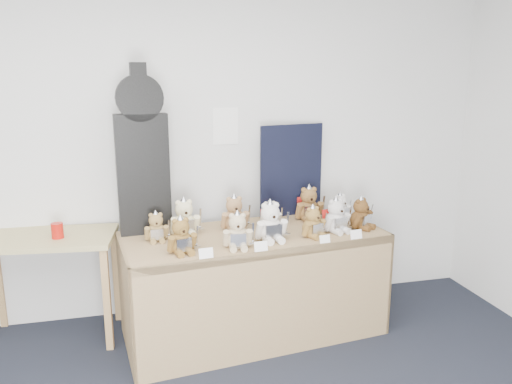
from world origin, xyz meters
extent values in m
plane|color=silver|center=(0.00, 2.50, 1.35)|extent=(6.00, 0.00, 6.00)
cube|color=white|center=(0.75, 2.49, 1.56)|extent=(0.21, 0.00, 0.30)
cube|color=#95704C|center=(0.85, 1.93, 0.78)|extent=(2.02, 1.03, 0.06)
cube|color=#95704C|center=(0.90, 1.54, 0.40)|extent=(1.93, 0.24, 0.81)
cube|color=#95704C|center=(-0.10, 1.82, 0.40)|extent=(0.11, 0.81, 0.81)
cube|color=#95704C|center=(1.81, 2.04, 0.40)|extent=(0.11, 0.81, 0.81)
cube|color=#988752|center=(-0.65, 2.22, 0.79)|extent=(1.03, 0.65, 0.04)
cube|color=#946540|center=(-1.07, 2.50, 0.39)|extent=(0.06, 0.06, 0.77)
cube|color=#946540|center=(-0.23, 1.94, 0.39)|extent=(0.06, 0.06, 0.77)
cube|color=#946540|center=(-0.18, 2.40, 0.39)|extent=(0.06, 0.06, 0.77)
cube|color=black|center=(0.07, 2.14, 1.25)|extent=(0.39, 0.14, 0.89)
cylinder|color=black|center=(0.07, 2.14, 1.81)|extent=(0.34, 0.14, 0.33)
cube|color=black|center=(0.07, 2.14, 1.94)|extent=(0.12, 0.11, 0.22)
cube|color=black|center=(1.28, 2.35, 1.19)|extent=(0.57, 0.14, 0.77)
cylinder|color=#B5140C|center=(-0.56, 2.15, 0.87)|extent=(0.08, 0.08, 0.11)
ellipsoid|color=brown|center=(0.29, 1.65, 0.88)|extent=(0.19, 0.17, 0.16)
sphere|color=brown|center=(0.29, 1.65, 0.98)|extent=(0.12, 0.12, 0.12)
cylinder|color=brown|center=(0.30, 1.60, 0.98)|extent=(0.05, 0.04, 0.05)
sphere|color=black|center=(0.30, 1.58, 0.98)|extent=(0.02, 0.02, 0.02)
sphere|color=brown|center=(0.25, 1.64, 1.03)|extent=(0.04, 0.04, 0.04)
sphere|color=brown|center=(0.32, 1.65, 1.03)|extent=(0.04, 0.04, 0.04)
cylinder|color=brown|center=(0.22, 1.61, 0.88)|extent=(0.06, 0.10, 0.12)
cylinder|color=brown|center=(0.36, 1.64, 0.88)|extent=(0.06, 0.10, 0.12)
cylinder|color=brown|center=(0.26, 1.58, 0.83)|extent=(0.07, 0.11, 0.05)
cylinder|color=brown|center=(0.33, 1.60, 0.83)|extent=(0.07, 0.11, 0.05)
cube|color=white|center=(0.30, 1.58, 0.88)|extent=(0.11, 0.04, 0.09)
cone|color=white|center=(0.29, 1.65, 1.03)|extent=(0.10, 0.10, 0.08)
cube|color=white|center=(0.39, 1.64, 0.91)|extent=(0.02, 0.04, 0.17)
cube|color=white|center=(0.39, 1.64, 0.84)|extent=(0.05, 0.02, 0.01)
ellipsoid|color=tan|center=(0.67, 1.65, 0.88)|extent=(0.18, 0.16, 0.16)
sphere|color=tan|center=(0.67, 1.65, 0.99)|extent=(0.12, 0.12, 0.12)
cylinder|color=tan|center=(0.67, 1.60, 0.98)|extent=(0.05, 0.03, 0.05)
sphere|color=black|center=(0.66, 1.59, 0.98)|extent=(0.02, 0.02, 0.02)
sphere|color=tan|center=(0.63, 1.66, 1.03)|extent=(0.04, 0.04, 0.04)
sphere|color=tan|center=(0.71, 1.65, 1.03)|extent=(0.04, 0.04, 0.04)
cylinder|color=tan|center=(0.59, 1.64, 0.89)|extent=(0.06, 0.10, 0.12)
cylinder|color=tan|center=(0.75, 1.62, 0.89)|extent=(0.06, 0.10, 0.12)
cylinder|color=tan|center=(0.63, 1.60, 0.83)|extent=(0.06, 0.11, 0.05)
cylinder|color=tan|center=(0.70, 1.59, 0.83)|extent=(0.06, 0.11, 0.05)
cube|color=white|center=(0.66, 1.59, 0.88)|extent=(0.11, 0.03, 0.09)
cone|color=white|center=(0.67, 1.65, 1.04)|extent=(0.10, 0.10, 0.08)
cube|color=white|center=(0.77, 1.61, 0.91)|extent=(0.02, 0.04, 0.17)
cube|color=white|center=(0.77, 1.61, 0.85)|extent=(0.05, 0.01, 0.01)
ellipsoid|color=silver|center=(0.93, 1.75, 0.89)|extent=(0.20, 0.18, 0.19)
sphere|color=silver|center=(0.93, 1.75, 1.01)|extent=(0.14, 0.14, 0.14)
cylinder|color=silver|center=(0.94, 1.69, 1.00)|extent=(0.06, 0.04, 0.06)
sphere|color=black|center=(0.94, 1.67, 1.00)|extent=(0.02, 0.02, 0.02)
sphere|color=silver|center=(0.89, 1.75, 1.07)|extent=(0.04, 0.04, 0.04)
sphere|color=silver|center=(0.97, 1.76, 1.07)|extent=(0.04, 0.04, 0.04)
cylinder|color=silver|center=(0.84, 1.72, 0.90)|extent=(0.06, 0.11, 0.14)
cylinder|color=silver|center=(1.02, 1.74, 0.90)|extent=(0.06, 0.11, 0.14)
cylinder|color=silver|center=(0.90, 1.68, 0.83)|extent=(0.07, 0.13, 0.06)
cylinder|color=silver|center=(0.98, 1.69, 0.83)|extent=(0.07, 0.13, 0.06)
cube|color=white|center=(0.94, 1.68, 0.89)|extent=(0.12, 0.03, 0.10)
cone|color=white|center=(0.93, 1.75, 1.07)|extent=(0.12, 0.12, 0.09)
cube|color=white|center=(1.05, 1.73, 0.93)|extent=(0.02, 0.05, 0.20)
cube|color=white|center=(1.05, 1.73, 0.85)|extent=(0.06, 0.01, 0.01)
ellipsoid|color=olive|center=(1.25, 1.76, 0.87)|extent=(0.19, 0.17, 0.15)
sphere|color=olive|center=(1.25, 1.76, 0.97)|extent=(0.11, 0.11, 0.11)
cylinder|color=olive|center=(1.27, 1.71, 0.97)|extent=(0.05, 0.04, 0.05)
sphere|color=black|center=(1.28, 1.70, 0.97)|extent=(0.02, 0.02, 0.02)
sphere|color=olive|center=(1.22, 1.74, 1.02)|extent=(0.04, 0.04, 0.04)
sphere|color=olive|center=(1.29, 1.77, 1.02)|extent=(0.04, 0.04, 0.04)
cylinder|color=olive|center=(1.19, 1.71, 0.88)|extent=(0.07, 0.09, 0.11)
cylinder|color=olive|center=(1.33, 1.77, 0.88)|extent=(0.07, 0.09, 0.11)
cylinder|color=olive|center=(1.24, 1.70, 0.83)|extent=(0.08, 0.11, 0.05)
cylinder|color=olive|center=(1.30, 1.72, 0.83)|extent=(0.08, 0.11, 0.05)
cube|color=white|center=(1.28, 1.70, 0.88)|extent=(0.10, 0.05, 0.08)
cone|color=white|center=(1.25, 1.76, 1.02)|extent=(0.09, 0.09, 0.07)
cube|color=white|center=(1.35, 1.76, 0.90)|extent=(0.02, 0.04, 0.16)
cube|color=white|center=(1.35, 1.76, 0.84)|extent=(0.04, 0.02, 0.01)
ellipsoid|color=silver|center=(1.46, 1.83, 0.88)|extent=(0.20, 0.19, 0.17)
sphere|color=silver|center=(1.46, 1.83, 0.99)|extent=(0.12, 0.12, 0.12)
cylinder|color=silver|center=(1.48, 1.78, 0.98)|extent=(0.06, 0.04, 0.05)
sphere|color=black|center=(1.48, 1.76, 0.98)|extent=(0.02, 0.02, 0.02)
sphere|color=silver|center=(1.43, 1.82, 1.04)|extent=(0.04, 0.04, 0.04)
sphere|color=silver|center=(1.50, 1.84, 1.04)|extent=(0.04, 0.04, 0.04)
cylinder|color=silver|center=(1.39, 1.79, 0.89)|extent=(0.07, 0.10, 0.13)
cylinder|color=silver|center=(1.55, 1.83, 0.89)|extent=(0.07, 0.10, 0.13)
cylinder|color=silver|center=(1.44, 1.76, 0.83)|extent=(0.08, 0.12, 0.05)
cylinder|color=silver|center=(1.52, 1.78, 0.83)|extent=(0.08, 0.12, 0.05)
cube|color=white|center=(1.48, 1.77, 0.88)|extent=(0.11, 0.05, 0.09)
cone|color=white|center=(1.46, 1.83, 1.05)|extent=(0.11, 0.11, 0.08)
cube|color=white|center=(1.58, 1.83, 0.91)|extent=(0.02, 0.04, 0.18)
cube|color=white|center=(1.58, 1.83, 0.85)|extent=(0.05, 0.02, 0.01)
cube|color=#B01814|center=(1.45, 1.89, 0.89)|extent=(0.14, 0.07, 0.15)
ellipsoid|color=brown|center=(1.68, 1.86, 0.88)|extent=(0.21, 0.20, 0.16)
sphere|color=brown|center=(1.68, 1.86, 0.98)|extent=(0.12, 0.12, 0.12)
cylinder|color=brown|center=(1.71, 1.82, 0.97)|extent=(0.06, 0.05, 0.05)
sphere|color=black|center=(1.72, 1.80, 0.97)|extent=(0.02, 0.02, 0.02)
sphere|color=brown|center=(1.65, 1.84, 1.03)|extent=(0.04, 0.04, 0.04)
sphere|color=brown|center=(1.72, 1.88, 1.03)|extent=(0.04, 0.04, 0.04)
cylinder|color=brown|center=(1.63, 1.80, 0.88)|extent=(0.08, 0.10, 0.12)
cylinder|color=brown|center=(1.76, 1.88, 0.88)|extent=(0.08, 0.10, 0.12)
cylinder|color=brown|center=(1.68, 1.79, 0.83)|extent=(0.10, 0.11, 0.05)
cylinder|color=brown|center=(1.74, 1.83, 0.83)|extent=(0.10, 0.11, 0.05)
cube|color=white|center=(1.72, 1.81, 0.88)|extent=(0.10, 0.07, 0.09)
cone|color=white|center=(1.68, 1.86, 1.03)|extent=(0.10, 0.10, 0.08)
cube|color=white|center=(1.78, 1.89, 0.91)|extent=(0.03, 0.04, 0.17)
cube|color=white|center=(1.78, 1.89, 0.84)|extent=(0.04, 0.03, 0.01)
ellipsoid|color=beige|center=(0.35, 2.03, 0.88)|extent=(0.19, 0.17, 0.18)
sphere|color=beige|center=(0.35, 2.03, 1.00)|extent=(0.13, 0.13, 0.13)
cylinder|color=beige|center=(0.35, 1.97, 0.99)|extent=(0.06, 0.04, 0.05)
sphere|color=black|center=(0.36, 1.96, 0.99)|extent=(0.02, 0.02, 0.02)
sphere|color=beige|center=(0.31, 2.02, 1.05)|extent=(0.04, 0.04, 0.04)
sphere|color=beige|center=(0.39, 2.04, 1.05)|extent=(0.04, 0.04, 0.04)
cylinder|color=beige|center=(0.27, 2.00, 0.89)|extent=(0.06, 0.10, 0.13)
cylinder|color=beige|center=(0.43, 2.02, 0.89)|extent=(0.06, 0.10, 0.13)
cylinder|color=beige|center=(0.32, 1.96, 0.83)|extent=(0.07, 0.12, 0.05)
cylinder|color=beige|center=(0.40, 1.97, 0.83)|extent=(0.07, 0.12, 0.05)
cube|color=white|center=(0.36, 1.96, 0.89)|extent=(0.12, 0.03, 0.10)
cone|color=white|center=(0.35, 2.03, 1.06)|extent=(0.11, 0.11, 0.08)
cube|color=white|center=(0.46, 2.01, 0.92)|extent=(0.02, 0.05, 0.19)
cube|color=white|center=(0.46, 2.01, 0.85)|extent=(0.05, 0.01, 0.01)
ellipsoid|color=#A77D53|center=(0.73, 2.07, 0.88)|extent=(0.18, 0.15, 0.17)
sphere|color=#A77D53|center=(0.73, 2.07, 1.00)|extent=(0.13, 0.13, 0.13)
cylinder|color=#A77D53|center=(0.74, 2.02, 0.99)|extent=(0.05, 0.03, 0.05)
sphere|color=black|center=(0.74, 2.00, 0.99)|extent=(0.02, 0.02, 0.02)
sphere|color=#A77D53|center=(0.69, 2.07, 1.05)|extent=(0.04, 0.04, 0.04)
sphere|color=#A77D53|center=(0.77, 2.07, 1.05)|extent=(0.04, 0.04, 0.04)
cylinder|color=#A77D53|center=(0.65, 2.05, 0.89)|extent=(0.05, 0.10, 0.13)
cylinder|color=#A77D53|center=(0.82, 2.05, 0.89)|extent=(0.05, 0.10, 0.13)
cylinder|color=#A77D53|center=(0.70, 2.01, 0.83)|extent=(0.06, 0.11, 0.05)
cylinder|color=#A77D53|center=(0.77, 2.01, 0.83)|extent=(0.06, 0.11, 0.05)
cube|color=white|center=(0.74, 2.00, 0.89)|extent=(0.11, 0.02, 0.10)
cone|color=white|center=(0.73, 2.07, 1.05)|extent=(0.11, 0.11, 0.08)
cube|color=white|center=(0.84, 2.04, 0.92)|extent=(0.02, 0.04, 0.18)
cube|color=white|center=(0.84, 2.04, 0.85)|extent=(0.05, 0.01, 0.01)
ellipsoid|color=silver|center=(1.01, 2.06, 0.87)|extent=(0.15, 0.13, 0.14)
sphere|color=silver|center=(1.01, 2.06, 0.96)|extent=(0.10, 0.10, 0.10)
cylinder|color=silver|center=(1.02, 2.02, 0.95)|extent=(0.04, 0.03, 0.04)
sphere|color=black|center=(1.02, 2.00, 0.95)|extent=(0.02, 0.02, 0.02)
sphere|color=silver|center=(0.98, 2.06, 1.00)|extent=(0.03, 0.03, 0.03)
sphere|color=silver|center=(1.05, 2.06, 1.00)|extent=(0.03, 0.03, 0.03)
cylinder|color=silver|center=(0.95, 2.04, 0.87)|extent=(0.04, 0.08, 0.10)
cylinder|color=silver|center=(1.08, 2.05, 0.87)|extent=(0.04, 0.08, 0.10)
cylinder|color=silver|center=(0.99, 2.01, 0.83)|extent=(0.05, 0.09, 0.04)
cylinder|color=silver|center=(1.05, 2.01, 0.83)|extent=(0.05, 0.09, 0.04)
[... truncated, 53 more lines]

